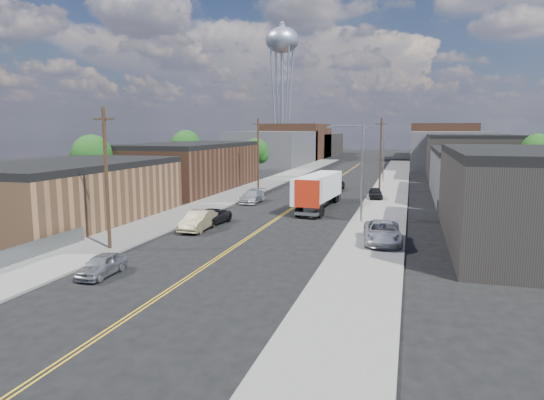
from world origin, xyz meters
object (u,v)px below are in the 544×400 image
Objects in this scene: semi_truck at (320,188)px; car_ahead_truck at (332,185)px; water_tower at (282,45)px; car_right_lot_c at (376,193)px; car_left_c at (210,217)px; car_left_d at (252,196)px; car_right_lot_a at (382,232)px; car_left_b at (198,221)px; car_left_a at (102,265)px.

semi_truck is 2.68× the size of car_ahead_truck.
car_right_lot_c is at bearing -66.49° from water_tower.
water_tower is 7.53× the size of car_left_c.
semi_truck is 8.57m from car_left_d.
semi_truck is at bearing -81.50° from car_ahead_truck.
car_right_lot_a is at bearing -92.61° from car_right_lot_c.
car_left_b reaches higher than car_ahead_truck.
car_right_lot_c is at bearing -44.30° from car_ahead_truck.
water_tower is 7.18× the size of car_left_d.
semi_truck is 3.85× the size of car_left_a.
water_tower reaches higher than semi_truck.
semi_truck is 2.84× the size of car_left_d.
water_tower is 9.73× the size of car_left_a.
car_left_a is at bearing -88.28° from car_left_d.
car_left_a is 19.69m from car_right_lot_a.
car_left_b is 30.68m from car_ahead_truck.
car_ahead_truck is at bearing 75.70° from car_left_b.
car_left_d is (-8.32, 1.53, -1.40)m from semi_truck.
car_left_c is 15.86m from car_right_lot_a.
car_left_c is at bearing 87.87° from car_left_a.
car_ahead_truck is at bearing 78.77° from car_left_a.
car_ahead_truck is at bearing 99.02° from semi_truck.
car_left_b is 2.59m from car_left_c.
semi_truck is 9.75m from car_right_lot_c.
car_left_a is 0.70× the size of car_ahead_truck.
water_tower is at bearing 103.18° from car_right_lot_a.
water_tower is 102.97m from car_right_lot_a.
water_tower is 7.40× the size of car_left_b.
car_left_a is 16.05m from car_left_c.
car_right_lot_a is 1.49× the size of car_right_lot_c.
car_left_d is (-0.48, 16.07, -0.08)m from car_left_b.
car_left_d is at bearing 126.64° from car_right_lot_a.
car_ahead_truck is at bearing 83.56° from car_left_c.
water_tower is 110.96m from car_left_a.
car_right_lot_a is (32.35, -93.14, -29.69)m from water_tower.
car_left_b is 0.97× the size of car_left_d.
car_left_c is (16.93, -89.41, -29.97)m from water_tower.
water_tower is at bearing 112.81° from semi_truck.
car_left_b is at bearing -113.30° from semi_truck.
car_right_lot_c is (30.20, -69.42, -29.83)m from water_tower.
car_left_d is 1.32× the size of car_right_lot_c.
car_left_a is at bearing -82.17° from car_left_c.
car_left_d is (-0.48, 29.54, 0.10)m from car_left_a.
car_left_b reaches higher than car_left_c.
car_left_a is 43.92m from car_ahead_truck.
car_left_a is 0.76× the size of car_left_b.
car_right_lot_a is 32.23m from car_ahead_truck.
car_left_a is at bearing -147.19° from car_right_lot_a.
car_ahead_truck is (7.25, 13.86, 0.01)m from car_left_d.
car_left_d is at bearing 99.35° from car_left_c.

